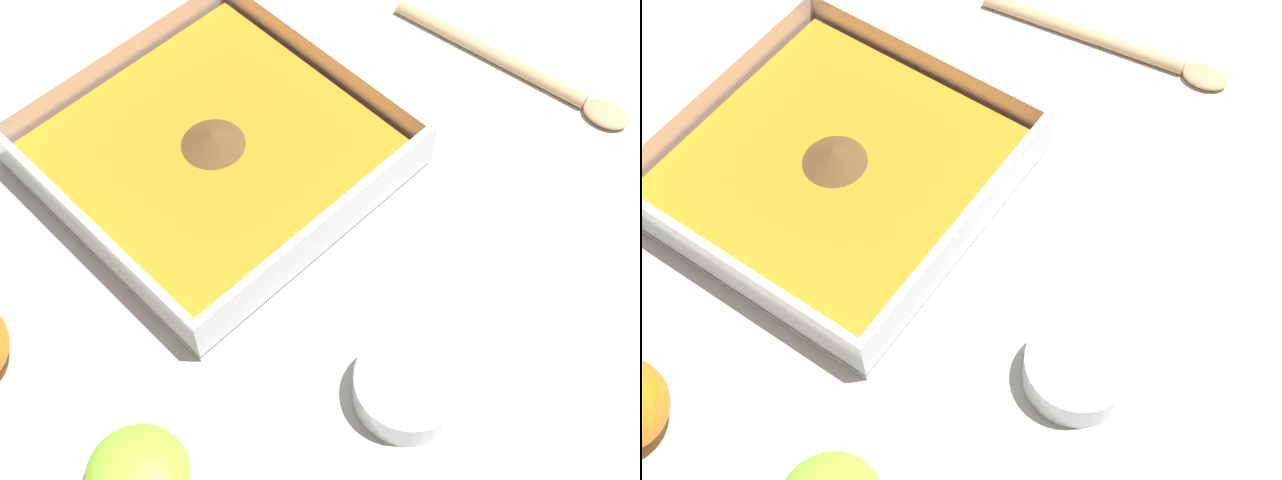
% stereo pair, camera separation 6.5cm
% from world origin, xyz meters
% --- Properties ---
extents(ground_plane, '(4.00, 4.00, 0.00)m').
position_xyz_m(ground_plane, '(0.00, 0.00, 0.00)').
color(ground_plane, beige).
extents(square_dish, '(0.24, 0.24, 0.05)m').
position_xyz_m(square_dish, '(-0.03, 0.04, 0.02)').
color(square_dish, silver).
rests_on(square_dish, ground_plane).
extents(spice_bowl, '(0.07, 0.07, 0.03)m').
position_xyz_m(spice_bowl, '(0.21, -0.00, 0.01)').
color(spice_bowl, silver).
rests_on(spice_bowl, ground_plane).
extents(wooden_spoon, '(0.23, 0.05, 0.01)m').
position_xyz_m(wooden_spoon, '(0.08, 0.29, 0.01)').
color(wooden_spoon, tan).
rests_on(wooden_spoon, ground_plane).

